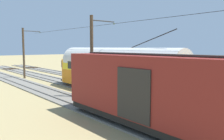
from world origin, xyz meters
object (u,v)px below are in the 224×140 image
at_px(catenary_pole_foreground, 24,52).
at_px(vintage_streetcar, 114,70).
at_px(coach_adjacent, 153,90).
at_px(switch_stand, 102,73).
at_px(catenary_pole_mid_near, 92,56).
at_px(flatcar_far_siding, 194,88).

bearing_deg(catenary_pole_foreground, vintage_streetcar, 98.09).
xyz_separation_m(coach_adjacent, catenary_pole_foreground, (-1.91, -24.77, 1.47)).
xyz_separation_m(vintage_streetcar, catenary_pole_foreground, (2.36, -16.57, 1.38)).
bearing_deg(coach_adjacent, switch_stand, -119.57).
height_order(catenary_pole_mid_near, switch_stand, catenary_pole_mid_near).
height_order(flatcar_far_siding, switch_stand, flatcar_far_siding).
xyz_separation_m(flatcar_far_siding, catenary_pole_foreground, (6.62, -22.08, 2.78)).
bearing_deg(coach_adjacent, catenary_pole_foreground, -94.42).
xyz_separation_m(flatcar_far_siding, catenary_pole_mid_near, (6.62, -5.54, 2.78)).
distance_m(coach_adjacent, catenary_pole_foreground, 24.89).
bearing_deg(flatcar_far_siding, vintage_streetcar, -52.27).
bearing_deg(coach_adjacent, vintage_streetcar, -117.48).
bearing_deg(switch_stand, catenary_pole_foreground, -39.21).
relative_size(vintage_streetcar, coach_adjacent, 1.46).
xyz_separation_m(vintage_streetcar, flatcar_far_siding, (-4.27, 5.51, -1.40)).
bearing_deg(catenary_pole_mid_near, vintage_streetcar, 179.22).
height_order(vintage_streetcar, flatcar_far_siding, vintage_streetcar).
distance_m(vintage_streetcar, catenary_pole_foreground, 16.79).
bearing_deg(switch_stand, coach_adjacent, 60.43).
bearing_deg(catenary_pole_foreground, flatcar_far_siding, 106.69).
bearing_deg(switch_stand, vintage_streetcar, 58.75).
bearing_deg(catenary_pole_foreground, catenary_pole_mid_near, 90.00).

